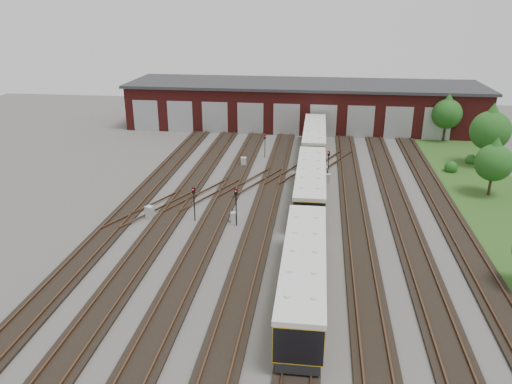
# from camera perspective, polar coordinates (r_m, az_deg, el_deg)

# --- Properties ---
(ground) EXTENTS (120.00, 120.00, 0.00)m
(ground) POSITION_cam_1_polar(r_m,az_deg,el_deg) (37.81, 2.70, -6.65)
(ground) COLOR #403F3C
(ground) RESTS_ON ground
(track_network) EXTENTS (30.40, 70.00, 0.33)m
(track_network) POSITION_cam_1_polar(r_m,az_deg,el_deg) (38.29, 2.53, -6.08)
(track_network) COLOR black
(track_network) RESTS_ON ground
(maintenance_shed) EXTENTS (51.00, 12.50, 6.35)m
(maintenance_shed) POSITION_cam_1_polar(r_m,az_deg,el_deg) (74.78, 5.40, 9.94)
(maintenance_shed) COLOR #561715
(maintenance_shed) RESTS_ON ground
(grass_verge) EXTENTS (8.00, 55.00, 0.05)m
(grass_verge) POSITION_cam_1_polar(r_m,az_deg,el_deg) (49.60, 26.23, -1.92)
(grass_verge) COLOR #234517
(grass_verge) RESTS_ON ground
(metro_train) EXTENTS (2.69, 46.55, 3.00)m
(metro_train) POSITION_cam_1_polar(r_m,az_deg,el_deg) (45.84, 6.27, 0.92)
(metro_train) COLOR black
(metro_train) RESTS_ON ground
(signal_mast_0) EXTENTS (0.28, 0.27, 3.00)m
(signal_mast_0) POSITION_cam_1_polar(r_m,az_deg,el_deg) (42.17, -7.10, -0.87)
(signal_mast_0) COLOR black
(signal_mast_0) RESTS_ON ground
(signal_mast_1) EXTENTS (0.27, 0.25, 3.26)m
(signal_mast_1) POSITION_cam_1_polar(r_m,az_deg,el_deg) (40.88, -2.29, -1.20)
(signal_mast_1) COLOR black
(signal_mast_1) RESTS_ON ground
(signal_mast_2) EXTENTS (0.24, 0.23, 2.70)m
(signal_mast_2) POSITION_cam_1_polar(r_m,az_deg,el_deg) (59.23, 1.02, 5.58)
(signal_mast_2) COLOR black
(signal_mast_2) RESTS_ON ground
(signal_mast_3) EXTENTS (0.26, 0.25, 2.88)m
(signal_mast_3) POSITION_cam_1_polar(r_m,az_deg,el_deg) (52.80, 8.28, 3.54)
(signal_mast_3) COLOR black
(signal_mast_3) RESTS_ON ground
(relay_cabinet_0) EXTENTS (0.81, 0.75, 1.08)m
(relay_cabinet_0) POSITION_cam_1_polar(r_m,az_deg,el_deg) (43.85, -12.05, -2.27)
(relay_cabinet_0) COLOR #AEB1B3
(relay_cabinet_0) RESTS_ON ground
(relay_cabinet_1) EXTENTS (0.70, 0.61, 1.02)m
(relay_cabinet_1) POSITION_cam_1_polar(r_m,az_deg,el_deg) (56.40, -1.42, 3.48)
(relay_cabinet_1) COLOR #AEB1B3
(relay_cabinet_1) RESTS_ON ground
(relay_cabinet_2) EXTENTS (0.63, 0.57, 0.87)m
(relay_cabinet_2) POSITION_cam_1_polar(r_m,az_deg,el_deg) (42.22, -2.55, -2.89)
(relay_cabinet_2) COLOR #AEB1B3
(relay_cabinet_2) RESTS_ON ground
(relay_cabinet_3) EXTENTS (0.61, 0.52, 0.95)m
(relay_cabinet_3) POSITION_cam_1_polar(r_m,az_deg,el_deg) (53.89, 7.93, 2.39)
(relay_cabinet_3) COLOR #AEB1B3
(relay_cabinet_3) RESTS_ON ground
(relay_cabinet_4) EXTENTS (0.59, 0.50, 0.94)m
(relay_cabinet_4) POSITION_cam_1_polar(r_m,az_deg,el_deg) (51.71, 8.17, 1.55)
(relay_cabinet_4) COLOR #AEB1B3
(relay_cabinet_4) RESTS_ON ground
(tree_0) EXTENTS (3.88, 3.88, 6.42)m
(tree_0) POSITION_cam_1_polar(r_m,az_deg,el_deg) (70.48, 21.03, 8.72)
(tree_0) COLOR black
(tree_0) RESTS_ON ground
(tree_1) EXTENTS (3.49, 3.49, 5.78)m
(tree_1) POSITION_cam_1_polar(r_m,az_deg,el_deg) (51.88, 25.62, 3.48)
(tree_1) COLOR black
(tree_1) RESTS_ON ground
(tree_2) EXTENTS (4.35, 4.35, 7.21)m
(tree_2) POSITION_cam_1_polar(r_m,az_deg,el_deg) (61.04, 25.28, 6.84)
(tree_2) COLOR black
(tree_2) RESTS_ON ground
(bush_1) EXTENTS (1.40, 1.40, 1.40)m
(bush_1) POSITION_cam_1_polar(r_m,az_deg,el_deg) (58.42, 21.42, 2.82)
(bush_1) COLOR #134212
(bush_1) RESTS_ON ground
(bush_2) EXTENTS (1.24, 1.24, 1.24)m
(bush_2) POSITION_cam_1_polar(r_m,az_deg,el_deg) (62.36, 23.40, 3.56)
(bush_2) COLOR #134212
(bush_2) RESTS_ON ground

